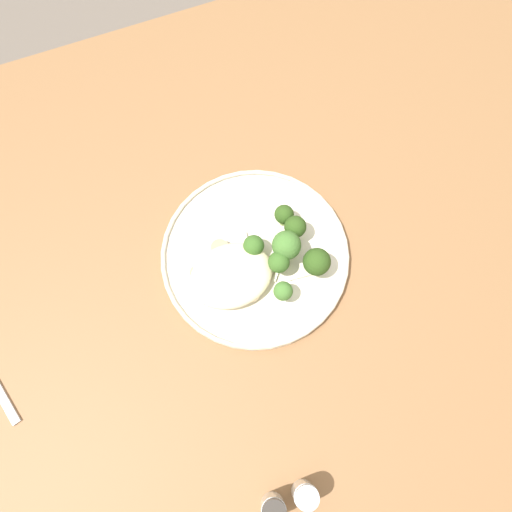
# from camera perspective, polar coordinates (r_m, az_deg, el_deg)

# --- Properties ---
(ground) EXTENTS (6.00, 6.00, 0.00)m
(ground) POSITION_cam_1_polar(r_m,az_deg,el_deg) (1.51, -0.84, -9.16)
(ground) COLOR #665B51
(wooden_dining_table) EXTENTS (1.40, 1.00, 0.74)m
(wooden_dining_table) POSITION_cam_1_polar(r_m,az_deg,el_deg) (0.86, -1.44, -2.28)
(wooden_dining_table) COLOR brown
(wooden_dining_table) RESTS_ON ground
(dinner_plate) EXTENTS (0.29, 0.29, 0.02)m
(dinner_plate) POSITION_cam_1_polar(r_m,az_deg,el_deg) (0.78, 0.00, -0.26)
(dinner_plate) COLOR beige
(dinner_plate) RESTS_ON wooden_dining_table
(noodle_bed) EXTENTS (0.13, 0.10, 0.04)m
(noodle_bed) POSITION_cam_1_polar(r_m,az_deg,el_deg) (0.75, -2.82, -2.22)
(noodle_bed) COLOR beige
(noodle_bed) RESTS_ON dinner_plate
(seared_scallop_center_golden) EXTENTS (0.03, 0.03, 0.01)m
(seared_scallop_center_golden) POSITION_cam_1_polar(r_m,az_deg,el_deg) (0.76, -0.48, -1.11)
(seared_scallop_center_golden) COLOR #DBB77A
(seared_scallop_center_golden) RESTS_ON dinner_plate
(seared_scallop_tiny_bay) EXTENTS (0.03, 0.03, 0.02)m
(seared_scallop_tiny_bay) POSITION_cam_1_polar(r_m,az_deg,el_deg) (0.76, -5.09, -1.77)
(seared_scallop_tiny_bay) COLOR beige
(seared_scallop_tiny_bay) RESTS_ON dinner_plate
(seared_scallop_right_edge) EXTENTS (0.03, 0.03, 0.01)m
(seared_scallop_right_edge) POSITION_cam_1_polar(r_m,az_deg,el_deg) (0.76, -2.32, -3.49)
(seared_scallop_right_edge) COLOR #E5C689
(seared_scallop_right_edge) RESTS_ON dinner_plate
(seared_scallop_rear_pale) EXTENTS (0.02, 0.02, 0.01)m
(seared_scallop_rear_pale) POSITION_cam_1_polar(r_m,az_deg,el_deg) (0.75, -0.46, -4.26)
(seared_scallop_rear_pale) COLOR beige
(seared_scallop_rear_pale) RESTS_ON dinner_plate
(seared_scallop_large_seared) EXTENTS (0.03, 0.03, 0.01)m
(seared_scallop_large_seared) POSITION_cam_1_polar(r_m,az_deg,el_deg) (0.76, -0.08, -2.53)
(seared_scallop_large_seared) COLOR #DBB77A
(seared_scallop_large_seared) RESTS_ON dinner_plate
(seared_scallop_on_noodles) EXTENTS (0.02, 0.02, 0.02)m
(seared_scallop_on_noodles) POSITION_cam_1_polar(r_m,az_deg,el_deg) (0.76, -6.55, -2.16)
(seared_scallop_on_noodles) COLOR beige
(seared_scallop_on_noodles) RESTS_ON dinner_plate
(seared_scallop_tilted_round) EXTENTS (0.03, 0.03, 0.01)m
(seared_scallop_tilted_round) POSITION_cam_1_polar(r_m,az_deg,el_deg) (0.77, -4.12, 0.86)
(seared_scallop_tilted_round) COLOR beige
(seared_scallop_tilted_round) RESTS_ON dinner_plate
(broccoli_floret_center_pile) EXTENTS (0.04, 0.04, 0.06)m
(broccoli_floret_center_pile) POSITION_cam_1_polar(r_m,az_deg,el_deg) (0.75, 6.85, -0.67)
(broccoli_floret_center_pile) COLOR #89A356
(broccoli_floret_center_pile) RESTS_ON dinner_plate
(broccoli_floret_split_head) EXTENTS (0.04, 0.04, 0.07)m
(broccoli_floret_split_head) POSITION_cam_1_polar(r_m,az_deg,el_deg) (0.74, 3.44, 1.17)
(broccoli_floret_split_head) COLOR #89A356
(broccoli_floret_split_head) RESTS_ON dinner_plate
(broccoli_floret_near_rim) EXTENTS (0.03, 0.03, 0.05)m
(broccoli_floret_near_rim) POSITION_cam_1_polar(r_m,az_deg,el_deg) (0.73, 3.07, -4.00)
(broccoli_floret_near_rim) COLOR #7A994C
(broccoli_floret_near_rim) RESTS_ON dinner_plate
(broccoli_floret_small_sprig) EXTENTS (0.03, 0.03, 0.05)m
(broccoli_floret_small_sprig) POSITION_cam_1_polar(r_m,az_deg,el_deg) (0.74, 2.58, -0.75)
(broccoli_floret_small_sprig) COLOR #89A356
(broccoli_floret_small_sprig) RESTS_ON dinner_plate
(broccoli_floret_tall_stalk) EXTENTS (0.03, 0.03, 0.04)m
(broccoli_floret_tall_stalk) POSITION_cam_1_polar(r_m,az_deg,el_deg) (0.76, -0.27, 1.15)
(broccoli_floret_tall_stalk) COLOR #89A356
(broccoli_floret_tall_stalk) RESTS_ON dinner_plate
(broccoli_floret_right_tilted) EXTENTS (0.03, 0.03, 0.05)m
(broccoli_floret_right_tilted) POSITION_cam_1_polar(r_m,az_deg,el_deg) (0.77, 3.17, 4.64)
(broccoli_floret_right_tilted) COLOR #89A356
(broccoli_floret_right_tilted) RESTS_ON dinner_plate
(broccoli_floret_front_edge) EXTENTS (0.03, 0.03, 0.05)m
(broccoli_floret_front_edge) POSITION_cam_1_polar(r_m,az_deg,el_deg) (0.76, 4.43, 3.24)
(broccoli_floret_front_edge) COLOR #7A994C
(broccoli_floret_front_edge) RESTS_ON dinner_plate
(onion_sliver_pale_crescent) EXTENTS (0.01, 0.06, 0.00)m
(onion_sliver_pale_crescent) POSITION_cam_1_polar(r_m,az_deg,el_deg) (0.78, -0.87, 0.84)
(onion_sliver_pale_crescent) COLOR silver
(onion_sliver_pale_crescent) RESTS_ON dinner_plate
(onion_sliver_short_strip) EXTENTS (0.04, 0.01, 0.00)m
(onion_sliver_short_strip) POSITION_cam_1_polar(r_m,az_deg,el_deg) (0.77, 5.16, -2.24)
(onion_sliver_short_strip) COLOR silver
(onion_sliver_short_strip) RESTS_ON dinner_plate
(onion_sliver_curled_piece) EXTENTS (0.03, 0.05, 0.00)m
(onion_sliver_curled_piece) POSITION_cam_1_polar(r_m,az_deg,el_deg) (0.79, 3.43, 2.82)
(onion_sliver_curled_piece) COLOR silver
(onion_sliver_curled_piece) RESTS_ON dinner_plate
(onion_sliver_long_sliver) EXTENTS (0.04, 0.05, 0.00)m
(onion_sliver_long_sliver) POSITION_cam_1_polar(r_m,az_deg,el_deg) (0.77, 2.73, -0.86)
(onion_sliver_long_sliver) COLOR silver
(onion_sliver_long_sliver) RESTS_ON dinner_plate
(salt_shaker) EXTENTS (0.03, 0.03, 0.07)m
(salt_shaker) POSITION_cam_1_polar(r_m,az_deg,el_deg) (0.73, 5.53, -25.18)
(salt_shaker) COLOR white
(salt_shaker) RESTS_ON wooden_dining_table
(pepper_shaker) EXTENTS (0.03, 0.03, 0.07)m
(pepper_shaker) POSITION_cam_1_polar(r_m,az_deg,el_deg) (0.73, 1.96, -26.50)
(pepper_shaker) COLOR white
(pepper_shaker) RESTS_ON wooden_dining_table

